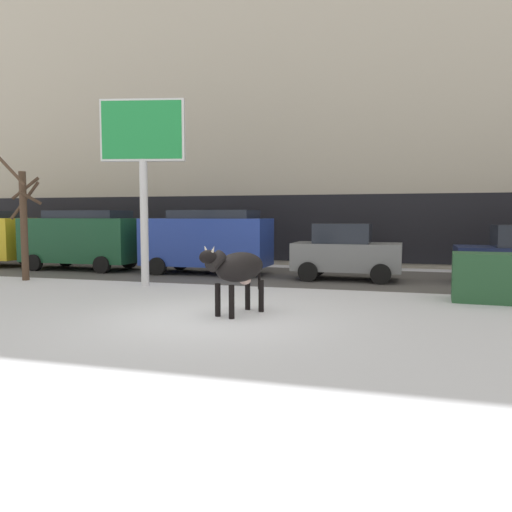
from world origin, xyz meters
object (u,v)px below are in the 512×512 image
billboard (143,142)px  car_darkgreen_van (83,238)px  car_grey_hatchback (346,252)px  pedestrian_by_cars (138,243)px  pedestrian_far_left (356,247)px  cow_black (238,269)px  bare_tree_left_lot (24,218)px  car_blue_van (207,240)px  dumpster (489,278)px

billboard → car_darkgreen_van: size_ratio=1.20×
car_grey_hatchback → pedestrian_by_cars: 10.31m
car_darkgreen_van → pedestrian_far_left: car_darkgreen_van is taller
cow_black → billboard: (-4.12, 3.54, 3.32)m
car_darkgreen_van → pedestrian_by_cars: size_ratio=2.67×
pedestrian_far_left → bare_tree_left_lot: size_ratio=0.43×
pedestrian_far_left → bare_tree_left_lot: bare_tree_left_lot is taller
car_blue_van → bare_tree_left_lot: (-5.08, -3.38, 0.79)m
car_grey_hatchback → bare_tree_left_lot: size_ratio=0.88×
cow_black → car_grey_hatchback: 6.83m
pedestrian_by_cars → dumpster: pedestrian_by_cars is taller
pedestrian_far_left → dumpster: 7.95m
billboard → car_grey_hatchback: size_ratio=1.58×
pedestrian_by_cars → billboard: bearing=-59.4°
car_darkgreen_van → pedestrian_by_cars: 3.31m
billboard → car_blue_van: bearing=79.3°
billboard → pedestrian_far_left: (5.72, 6.69, -3.43)m
billboard → pedestrian_far_left: bearing=49.5°
car_grey_hatchback → cow_black: bearing=-103.4°
dumpster → car_blue_van: bearing=157.3°
dumpster → billboard: bearing=178.4°
car_blue_van → pedestrian_by_cars: 5.64m
pedestrian_by_cars → dumpster: (13.52, -6.95, -0.28)m
billboard → dumpster: 10.26m
pedestrian_far_left → bare_tree_left_lot: bearing=-146.9°
car_darkgreen_van → pedestrian_far_left: size_ratio=2.67×
billboard → bare_tree_left_lot: size_ratio=1.39×
pedestrian_far_left → car_grey_hatchback: bearing=-90.1°
billboard → car_grey_hatchback: (5.71, 3.11, -3.39)m
pedestrian_by_cars → pedestrian_far_left: (9.67, 0.00, 0.00)m
car_blue_van → bare_tree_left_lot: size_ratio=1.15×
billboard → pedestrian_by_cars: bearing=120.6°
car_blue_van → car_grey_hatchback: size_ratio=1.31×
car_blue_van → car_grey_hatchback: bearing=-4.0°
car_darkgreen_van → car_blue_van: bearing=0.2°
car_blue_van → car_darkgreen_van: bearing=-179.8°
bare_tree_left_lot → dumpster: size_ratio=2.35×
car_blue_van → bare_tree_left_lot: 6.15m
cow_black → car_grey_hatchback: bearing=76.6°
billboard → pedestrian_far_left: size_ratio=3.21×
car_blue_van → dumpster: size_ratio=2.71×
cow_black → pedestrian_by_cars: size_ratio=1.10×
car_blue_van → dumpster: bearing=-22.7°
cow_black → pedestrian_by_cars: pedestrian_by_cars is taller
billboard → car_grey_hatchback: billboard is taller
car_grey_hatchback → billboard: bearing=-151.4°
car_darkgreen_van → pedestrian_far_left: bearing=17.5°
car_blue_van → car_grey_hatchback: 5.07m
cow_black → dumpster: (5.44, 3.27, -0.39)m
car_darkgreen_van → bare_tree_left_lot: 3.46m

